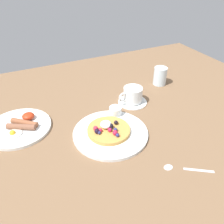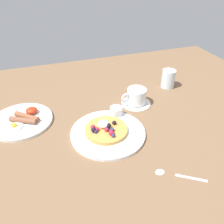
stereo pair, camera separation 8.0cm
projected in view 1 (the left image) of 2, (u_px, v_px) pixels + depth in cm
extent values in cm
cube|color=brown|center=(107.00, 129.00, 84.86)|extent=(169.88, 128.12, 3.00)
cylinder|color=white|center=(111.00, 133.00, 79.60)|extent=(26.17, 26.17, 1.11)
cylinder|color=#C38C41|center=(109.00, 130.00, 79.04)|extent=(14.94, 14.94, 1.26)
sphere|color=navy|center=(111.00, 128.00, 78.22)|extent=(1.21, 1.21, 1.21)
sphere|color=red|center=(96.00, 128.00, 77.54)|extent=(1.71, 1.71, 1.71)
sphere|color=navy|center=(117.00, 135.00, 74.95)|extent=(1.28, 1.28, 1.28)
sphere|color=black|center=(97.00, 131.00, 76.27)|extent=(1.73, 1.73, 1.73)
sphere|color=navy|center=(116.00, 130.00, 77.24)|extent=(1.39, 1.39, 1.39)
sphere|color=navy|center=(99.00, 133.00, 76.09)|extent=(1.22, 1.22, 1.22)
sphere|color=red|center=(115.00, 133.00, 75.62)|extent=(1.74, 1.74, 1.74)
sphere|color=black|center=(116.00, 123.00, 80.36)|extent=(1.50, 1.50, 1.50)
sphere|color=black|center=(111.00, 126.00, 78.39)|extent=(1.92, 1.92, 1.92)
sphere|color=#C61C44|center=(110.00, 130.00, 77.05)|extent=(1.43, 1.43, 1.43)
sphere|color=#BF1F42|center=(100.00, 130.00, 76.97)|extent=(1.39, 1.39, 1.39)
ellipsoid|color=white|center=(106.00, 124.00, 78.76)|extent=(3.99, 3.99, 2.39)
cylinder|color=white|center=(115.00, 111.00, 87.00)|extent=(4.74, 4.74, 3.21)
cylinder|color=brown|center=(115.00, 109.00, 86.63)|extent=(3.89, 3.89, 0.38)
cylinder|color=white|center=(19.00, 128.00, 82.16)|extent=(23.07, 23.07, 1.09)
cylinder|color=brown|center=(24.00, 123.00, 81.92)|extent=(9.04, 8.22, 2.09)
cylinder|color=brown|center=(21.00, 127.00, 79.98)|extent=(9.87, 6.80, 2.09)
ellipsoid|color=white|center=(13.00, 134.00, 77.90)|extent=(6.36, 5.40, 0.60)
sphere|color=yellow|center=(12.00, 133.00, 77.62)|extent=(2.00, 2.00, 2.00)
ellipsoid|color=#B02E14|center=(28.00, 116.00, 84.90)|extent=(4.40, 4.40, 2.42)
cylinder|color=white|center=(132.00, 102.00, 96.70)|extent=(12.16, 12.16, 0.88)
cylinder|color=white|center=(133.00, 94.00, 94.69)|extent=(7.90, 7.90, 6.13)
torus|color=white|center=(123.00, 97.00, 92.32)|extent=(4.30, 1.35, 4.23)
cylinder|color=#A27153|center=(133.00, 90.00, 93.57)|extent=(6.72, 6.72, 0.49)
cube|color=silver|center=(199.00, 170.00, 66.54)|extent=(7.78, 5.47, 0.30)
ellipsoid|color=silver|center=(168.00, 167.00, 67.44)|extent=(2.86, 2.20, 0.60)
cylinder|color=silver|center=(160.00, 76.00, 108.30)|extent=(6.15, 6.15, 8.42)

